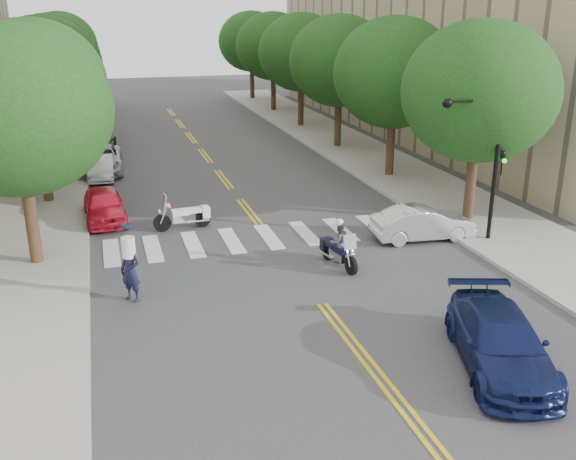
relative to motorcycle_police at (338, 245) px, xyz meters
name	(u,v)px	position (x,y,z in m)	size (l,w,h in m)	color
ground	(322,304)	(-1.59, -2.83, -0.81)	(140.00, 140.00, 0.00)	#38383A
sidewalk_left	(44,165)	(-11.09, 19.17, -0.73)	(5.00, 60.00, 0.15)	#9E9991
sidewalk_right	(347,146)	(7.91, 19.17, -0.73)	(5.00, 60.00, 0.15)	#9E9991
tree_l_0	(16,111)	(-10.39, 3.17, 4.75)	(6.40, 6.40, 8.45)	#382316
tree_l_1	(34,84)	(-10.39, 11.17, 4.75)	(6.40, 6.40, 8.45)	#382316
tree_l_2	(45,68)	(-10.39, 19.17, 4.75)	(6.40, 6.40, 8.45)	#382316
tree_l_3	(52,58)	(-10.39, 27.17, 4.75)	(6.40, 6.40, 8.45)	#382316
tree_l_4	(57,50)	(-10.39, 35.17, 4.75)	(6.40, 6.40, 8.45)	#382316
tree_l_5	(61,45)	(-10.39, 43.17, 4.75)	(6.40, 6.40, 8.45)	#382316
tree_r_0	(480,92)	(7.21, 3.17, 4.75)	(6.40, 6.40, 8.45)	#382316
tree_r_1	(394,73)	(7.21, 11.17, 4.75)	(6.40, 6.40, 8.45)	#382316
tree_r_2	(339,61)	(7.21, 19.17, 4.75)	(6.40, 6.40, 8.45)	#382316
tree_r_3	(301,53)	(7.21, 27.17, 4.75)	(6.40, 6.40, 8.45)	#382316
tree_r_4	(273,46)	(7.21, 35.17, 4.75)	(6.40, 6.40, 8.45)	#382316
tree_r_5	(251,42)	(7.21, 43.17, 4.75)	(6.40, 6.40, 8.45)	#382316
traffic_signal_pole	(486,150)	(6.13, 0.67, 2.92)	(2.82, 0.42, 6.00)	black
motorcycle_police	(338,245)	(0.00, 0.00, 0.00)	(0.84, 2.21, 1.81)	black
motorcycle_parked	(187,216)	(-4.60, 5.69, -0.26)	(2.42, 0.68, 1.56)	black
officer_standing	(130,271)	(-7.27, -0.83, 0.22)	(0.75, 0.49, 2.05)	#171933
convertible	(423,223)	(4.23, 1.67, -0.13)	(1.43, 4.10, 1.35)	silver
sedan_blue	(500,342)	(1.56, -7.59, -0.07)	(2.05, 5.05, 1.47)	#101A46
parked_car_a	(104,205)	(-7.89, 7.71, -0.09)	(1.68, 4.18, 1.42)	red
parked_car_b	(101,168)	(-7.89, 15.17, -0.19)	(1.31, 3.76, 1.24)	silver
parked_car_c	(100,160)	(-7.89, 16.67, -0.09)	(2.38, 5.16, 1.43)	#B1B3B9
parked_car_d	(99,143)	(-7.89, 21.67, -0.09)	(2.00, 4.92, 1.43)	black
parked_car_e	(97,119)	(-7.89, 31.17, -0.13)	(1.59, 3.96, 1.35)	#AEADB3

